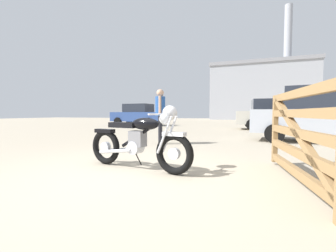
{
  "coord_description": "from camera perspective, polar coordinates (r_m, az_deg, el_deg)",
  "views": [
    {
      "loc": [
        1.61,
        -3.13,
        0.93
      ],
      "look_at": [
        0.1,
        1.53,
        0.66
      ],
      "focal_mm": 24.62,
      "sensor_mm": 36.0,
      "label": 1
    }
  ],
  "objects": [
    {
      "name": "ground_plane",
      "position": [
        3.64,
        -9.14,
        -11.71
      ],
      "size": [
        80.0,
        80.0,
        0.0
      ],
      "primitive_type": "plane",
      "color": "tan"
    },
    {
      "name": "vintage_motorcycle",
      "position": [
        3.87,
        -6.91,
        -3.39
      ],
      "size": [
        2.05,
        0.72,
        1.07
      ],
      "rotation": [
        0.0,
        0.0,
        -0.22
      ],
      "color": "black",
      "rests_on": "ground_plane"
    },
    {
      "name": "timber_gate",
      "position": [
        3.17,
        31.3,
        -1.4
      ],
      "size": [
        0.43,
        2.54,
        1.6
      ],
      "rotation": [
        0.0,
        0.0,
        1.69
      ],
      "color": "olive",
      "rests_on": "ground_plane"
    },
    {
      "name": "bystander",
      "position": [
        7.0,
        -1.93,
        3.86
      ],
      "size": [
        0.3,
        0.44,
        1.66
      ],
      "rotation": [
        0.0,
        0.0,
        0.29
      ],
      "color": "black",
      "rests_on": "ground_plane"
    },
    {
      "name": "blue_hatchback_right",
      "position": [
        8.82,
        33.48,
        2.53
      ],
      "size": [
        4.09,
        2.24,
        1.78
      ],
      "rotation": [
        0.0,
        0.0,
        3.0
      ],
      "color": "black",
      "rests_on": "ground_plane"
    },
    {
      "name": "red_hatchback_near",
      "position": [
        14.47,
        26.29,
        2.85
      ],
      "size": [
        4.76,
        2.1,
        1.74
      ],
      "rotation": [
        0.0,
        0.0,
        3.18
      ],
      "color": "black",
      "rests_on": "ground_plane"
    },
    {
      "name": "silver_sedan_mid",
      "position": [
        18.26,
        -7.32,
        2.81
      ],
      "size": [
        4.33,
        2.2,
        1.67
      ],
      "rotation": [
        0.0,
        0.0,
        3.06
      ],
      "color": "black",
      "rests_on": "ground_plane"
    },
    {
      "name": "industrial_building",
      "position": [
        39.65,
        22.07,
        7.84
      ],
      "size": [
        15.25,
        10.43,
        17.22
      ],
      "rotation": [
        0.0,
        0.0,
        -0.05
      ],
      "color": "#9EA0A8",
      "rests_on": "ground_plane"
    }
  ]
}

